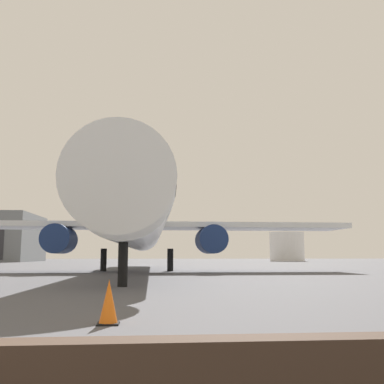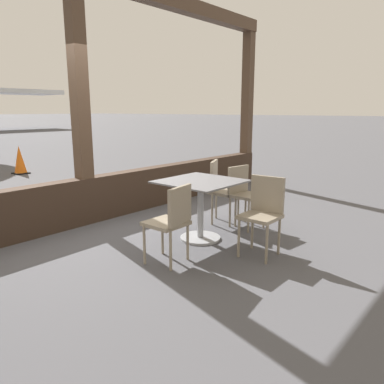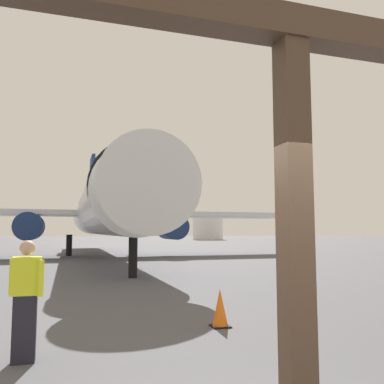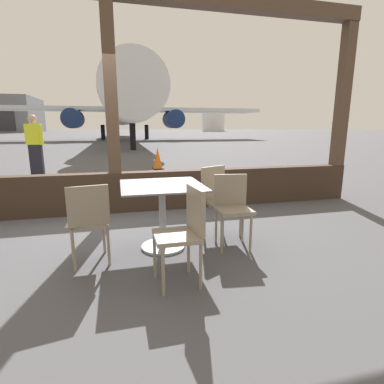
{
  "view_description": "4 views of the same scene",
  "coord_description": "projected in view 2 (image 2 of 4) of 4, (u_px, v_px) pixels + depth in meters",
  "views": [
    {
      "loc": [
        2.08,
        -2.56,
        1.14
      ],
      "look_at": [
        3.49,
        12.95,
        3.38
      ],
      "focal_mm": 41.19,
      "sensor_mm": 36.0,
      "label": 1
    },
    {
      "loc": [
        -3.02,
        -4.65,
        1.64
      ],
      "look_at": [
        0.49,
        -1.64,
        0.62
      ],
      "focal_mm": 34.76,
      "sensor_mm": 36.0,
      "label": 2
    },
    {
      "loc": [
        -1.56,
        -2.55,
        1.87
      ],
      "look_at": [
        2.66,
        11.08,
        3.27
      ],
      "focal_mm": 37.7,
      "sensor_mm": 36.0,
      "label": 3
    },
    {
      "loc": [
        0.05,
        -5.11,
        1.43
      ],
      "look_at": [
        0.89,
        -1.72,
        0.66
      ],
      "focal_mm": 27.94,
      "sensor_mm": 36.0,
      "label": 4
    }
  ],
  "objects": [
    {
      "name": "dining_table",
      "position": [
        200.0,
        202.0,
        4.72
      ],
      "size": [
        0.93,
        0.93,
        0.77
      ],
      "color": "slate",
      "rests_on": "ground"
    },
    {
      "name": "cafe_chair_window_right",
      "position": [
        220.0,
        186.0,
        5.45
      ],
      "size": [
        0.51,
        0.51,
        0.92
      ],
      "color": "gray",
      "rests_on": "ground"
    },
    {
      "name": "cafe_chair_aisle_right",
      "position": [
        243.0,
        190.0,
        5.26
      ],
      "size": [
        0.43,
        0.43,
        0.86
      ],
      "color": "gray",
      "rests_on": "ground"
    },
    {
      "name": "cafe_chair_window_left",
      "position": [
        263.0,
        209.0,
        4.23
      ],
      "size": [
        0.42,
        0.42,
        0.9
      ],
      "color": "gray",
      "rests_on": "ground"
    },
    {
      "name": "cafe_chair_aisle_left",
      "position": [
        172.0,
        218.0,
        3.95
      ],
      "size": [
        0.44,
        0.44,
        0.87
      ],
      "color": "gray",
      "rests_on": "ground"
    },
    {
      "name": "window_frame",
      "position": [
        82.0,
        139.0,
        5.28
      ],
      "size": [
        8.83,
        0.24,
        3.53
      ],
      "color": "#38281E",
      "rests_on": "ground"
    },
    {
      "name": "traffic_cone",
      "position": [
        20.0,
        160.0,
        9.71
      ],
      "size": [
        0.36,
        0.36,
        0.74
      ],
      "color": "orange",
      "rests_on": "ground"
    }
  ]
}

